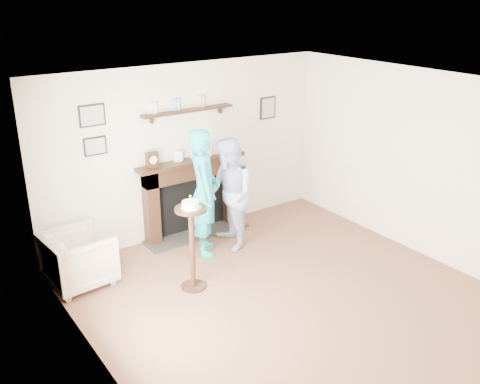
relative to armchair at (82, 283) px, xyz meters
name	(u,v)px	position (x,y,z in m)	size (l,w,h in m)	color
ground	(297,304)	(1.90, -1.90, 0.00)	(5.00, 5.00, 0.00)	brown
room_shell	(263,157)	(1.90, -1.21, 1.62)	(4.54, 5.02, 2.52)	beige
armchair	(82,283)	(0.00, 0.00, 0.00)	(0.74, 0.76, 0.69)	#C1AF8F
man	(230,246)	(2.08, -0.22, 0.00)	(0.77, 0.60, 1.58)	silver
woman	(206,251)	(1.73, -0.14, 0.00)	(0.64, 0.42, 1.76)	#22AEC1
pedestal_table	(192,232)	(1.10, -0.88, 0.75)	(0.38, 0.38, 1.22)	black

